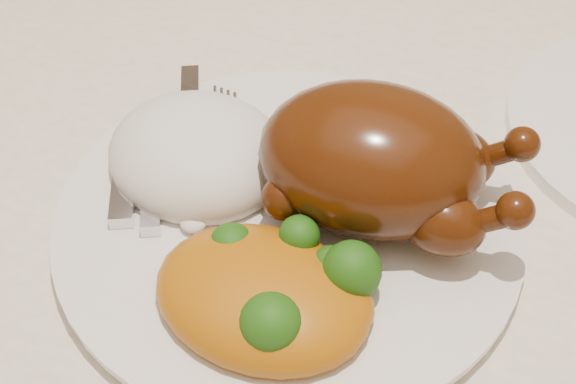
% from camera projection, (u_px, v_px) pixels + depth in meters
% --- Properties ---
extents(dining_table, '(1.60, 0.90, 0.76)m').
position_uv_depth(dining_table, '(233.00, 213.00, 0.66)').
color(dining_table, brown).
rests_on(dining_table, floor).
extents(tablecloth, '(1.73, 1.03, 0.18)m').
position_uv_depth(tablecloth, '(228.00, 148.00, 0.61)').
color(tablecloth, white).
rests_on(tablecloth, dining_table).
extents(dinner_plate, '(0.34, 0.34, 0.01)m').
position_uv_depth(dinner_plate, '(288.00, 221.00, 0.51)').
color(dinner_plate, white).
rests_on(dinner_plate, tablecloth).
extents(roast_chicken, '(0.18, 0.13, 0.09)m').
position_uv_depth(roast_chicken, '(377.00, 161.00, 0.48)').
color(roast_chicken, '#4E2208').
rests_on(roast_chicken, dinner_plate).
extents(rice_mound, '(0.12, 0.11, 0.06)m').
position_uv_depth(rice_mound, '(198.00, 156.00, 0.52)').
color(rice_mound, white).
rests_on(rice_mound, dinner_plate).
extents(mac_and_cheese, '(0.13, 0.10, 0.05)m').
position_uv_depth(mac_and_cheese, '(275.00, 295.00, 0.44)').
color(mac_and_cheese, '#BC730C').
rests_on(mac_and_cheese, dinner_plate).
extents(cutlery, '(0.08, 0.16, 0.01)m').
position_uv_depth(cutlery, '(159.00, 163.00, 0.53)').
color(cutlery, silver).
rests_on(cutlery, dinner_plate).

